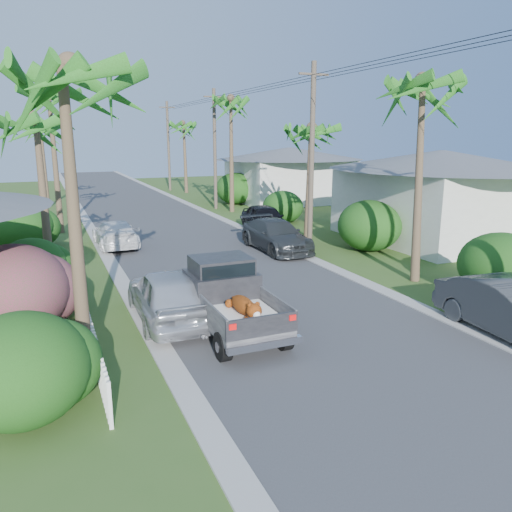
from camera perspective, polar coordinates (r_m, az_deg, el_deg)
name	(u,v)px	position (r m, az deg, el deg)	size (l,w,h in m)	color
ground	(369,373)	(12.56, 12.84, -12.87)	(120.00, 120.00, 0.00)	#3A5B22
road	(153,219)	(35.11, -11.72, 4.20)	(8.00, 100.00, 0.02)	#38383A
curb_left	(87,222)	(34.53, -18.73, 3.65)	(0.60, 100.00, 0.06)	#A5A39E
curb_right	(212,215)	(36.19, -5.03, 4.74)	(0.60, 100.00, 0.06)	#A5A39E
pickup_truck	(225,294)	(14.73, -3.58, -4.31)	(1.98, 5.12, 2.06)	black
parked_car_rm	(276,236)	(24.63, 2.31, 2.34)	(2.09, 5.14, 1.49)	#2F3334
parked_car_rf	(265,219)	(29.18, 1.03, 4.23)	(1.91, 4.76, 1.62)	black
parked_car_ln	(168,295)	(15.42, -10.07, -4.41)	(1.94, 4.81, 1.64)	silver
parked_car_lf	(115,234)	(26.42, -15.80, 2.43)	(1.88, 4.62, 1.34)	white
palm_l_a	(61,68)	(12.10, -21.37, 19.39)	(4.40, 4.40, 8.20)	brown
palm_l_b	(36,119)	(21.01, -23.89, 14.13)	(4.40, 4.40, 7.40)	brown
palm_l_c	(48,92)	(31.11, -22.63, 16.94)	(4.40, 4.40, 9.20)	brown
palm_l_d	(40,124)	(43.01, -23.45, 13.67)	(4.40, 4.40, 7.70)	brown
palm_r_a	(426,82)	(20.02, 18.89, 18.30)	(4.40, 4.40, 8.70)	brown
palm_r_b	(310,128)	(27.50, 6.22, 14.34)	(4.40, 4.40, 7.20)	brown
palm_r_c	(231,99)	(37.43, -2.90, 17.46)	(4.40, 4.40, 9.40)	brown
palm_r_d	(184,124)	(50.79, -8.24, 14.75)	(4.40, 4.40, 8.00)	brown
shrub_l_a	(22,369)	(10.95, -25.21, -11.60)	(2.60, 2.86, 2.20)	#1A4513
shrub_l_b	(14,290)	(15.61, -25.92, -3.54)	(3.00, 3.30, 2.60)	#B81A60
shrub_l_c	(32,266)	(19.54, -24.23, -1.06)	(2.40, 2.64, 2.00)	#1A4513
shrub_l_d	(20,226)	(27.37, -25.39, 3.13)	(3.20, 3.52, 2.40)	#1A4513
shrub_r_a	(502,266)	(19.25, 26.29, -1.01)	(2.80, 3.08, 2.30)	#1A4513
shrub_r_b	(369,226)	(25.13, 12.81, 3.41)	(3.00, 3.30, 2.50)	#1A4513
shrub_r_c	(283,207)	(32.65, 3.08, 5.63)	(2.60, 2.86, 2.10)	#1A4513
shrub_r_d	(235,188)	(41.93, -2.38, 7.72)	(3.20, 3.52, 2.60)	#1A4513
picket_fence	(85,314)	(15.36, -18.95, -6.29)	(0.10, 11.00, 1.00)	white
house_right_near	(439,199)	(29.06, 20.15, 6.18)	(8.00, 9.00, 4.80)	silver
house_right_far	(289,177)	(43.88, 3.80, 9.04)	(9.00, 8.00, 4.60)	silver
utility_pole_b	(312,155)	(25.28, 6.38, 11.36)	(1.60, 0.26, 9.00)	brown
utility_pole_c	(215,149)	(39.04, -4.73, 12.12)	(1.60, 0.26, 9.00)	brown
utility_pole_d	(168,146)	(53.47, -9.97, 12.32)	(1.60, 0.26, 9.00)	brown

